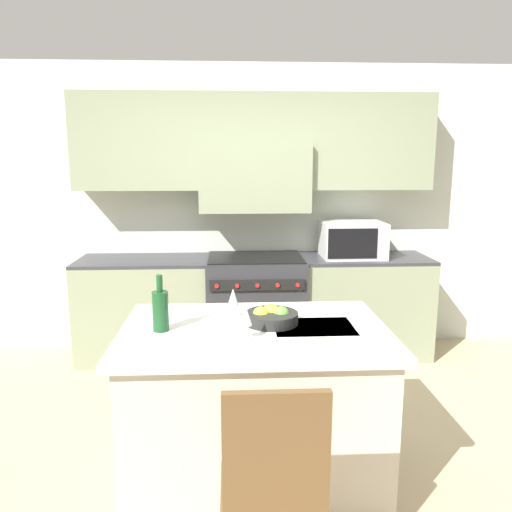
% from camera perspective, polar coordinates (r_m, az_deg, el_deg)
% --- Properties ---
extents(ground_plane, '(10.00, 10.00, 0.00)m').
position_cam_1_polar(ground_plane, '(3.23, 1.71, -23.30)').
color(ground_plane, tan).
extents(back_cabinetry, '(10.00, 0.46, 2.70)m').
position_cam_1_polar(back_cabinetry, '(4.75, -0.26, 8.11)').
color(back_cabinetry, silver).
rests_on(back_cabinetry, ground_plane).
extents(back_counter, '(3.22, 0.62, 0.93)m').
position_cam_1_polar(back_counter, '(4.68, -0.10, -5.83)').
color(back_counter, gray).
rests_on(back_counter, ground_plane).
extents(range_stove, '(0.88, 0.70, 0.95)m').
position_cam_1_polar(range_stove, '(4.66, -0.08, -5.81)').
color(range_stove, '#2D2D33').
rests_on(range_stove, ground_plane).
extents(microwave, '(0.56, 0.43, 0.32)m').
position_cam_1_polar(microwave, '(4.67, 10.96, 1.84)').
color(microwave, silver).
rests_on(microwave, back_counter).
extents(kitchen_island, '(1.46, 0.98, 0.91)m').
position_cam_1_polar(kitchen_island, '(2.94, -0.16, -16.53)').
color(kitchen_island, beige).
rests_on(kitchen_island, ground_plane).
extents(island_chair, '(0.42, 0.40, 1.00)m').
position_cam_1_polar(island_chair, '(2.16, 2.01, -24.70)').
color(island_chair, brown).
rests_on(island_chair, ground_plane).
extents(wine_bottle, '(0.09, 0.09, 0.31)m').
position_cam_1_polar(wine_bottle, '(2.73, -10.87, -6.04)').
color(wine_bottle, '#194723').
rests_on(wine_bottle, kitchen_island).
extents(wine_glass_near, '(0.06, 0.06, 0.18)m').
position_cam_1_polar(wine_glass_near, '(2.55, -1.16, -6.97)').
color(wine_glass_near, white).
rests_on(wine_glass_near, kitchen_island).
extents(wine_glass_far, '(0.06, 0.06, 0.18)m').
position_cam_1_polar(wine_glass_far, '(2.89, -2.63, -4.82)').
color(wine_glass_far, white).
rests_on(wine_glass_far, kitchen_island).
extents(fruit_bowl, '(0.30, 0.30, 0.10)m').
position_cam_1_polar(fruit_bowl, '(2.83, 1.72, -6.93)').
color(fruit_bowl, black).
rests_on(fruit_bowl, kitchen_island).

